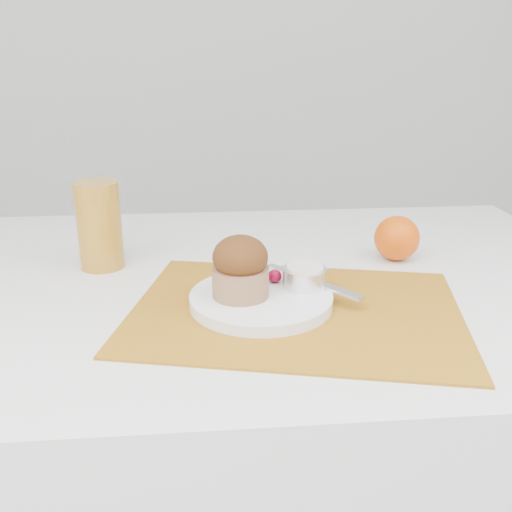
{
  "coord_description": "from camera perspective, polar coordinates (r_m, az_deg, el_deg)",
  "views": [
    {
      "loc": [
        -0.08,
        -0.82,
        1.1
      ],
      "look_at": [
        -0.01,
        0.01,
        0.8
      ],
      "focal_mm": 40.0,
      "sensor_mm": 36.0,
      "label": 1
    }
  ],
  "objects": [
    {
      "name": "orange",
      "position": [
        1.03,
        13.9,
        1.75
      ],
      "size": [
        0.08,
        0.08,
        0.08
      ],
      "primitive_type": "sphere",
      "color": "#F25808",
      "rests_on": "table"
    },
    {
      "name": "juice_glass",
      "position": [
        0.99,
        -15.39,
        2.96
      ],
      "size": [
        0.1,
        0.1,
        0.15
      ],
      "primitive_type": "cylinder",
      "rotation": [
        0.0,
        0.0,
        0.37
      ],
      "color": "#BB8023",
      "rests_on": "table"
    },
    {
      "name": "plate",
      "position": [
        0.82,
        0.51,
        -4.37
      ],
      "size": [
        0.24,
        0.24,
        0.02
      ],
      "primitive_type": "cylinder",
      "rotation": [
        0.0,
        0.0,
        -0.16
      ],
      "color": "white",
      "rests_on": "placemat"
    },
    {
      "name": "butter_knife",
      "position": [
        0.86,
        5.64,
        -2.52
      ],
      "size": [
        0.13,
        0.15,
        0.0
      ],
      "primitive_type": "cube",
      "rotation": [
        0.0,
        0.0,
        -0.89
      ],
      "color": "silver",
      "rests_on": "plate"
    },
    {
      "name": "table",
      "position": [
        1.13,
        0.31,
        -19.89
      ],
      "size": [
        1.2,
        0.8,
        0.75
      ],
      "primitive_type": "cube",
      "color": "white",
      "rests_on": "ground"
    },
    {
      "name": "ramekin",
      "position": [
        0.84,
        4.89,
        -2.14
      ],
      "size": [
        0.07,
        0.07,
        0.03
      ],
      "primitive_type": "cylinder",
      "rotation": [
        0.0,
        0.0,
        0.15
      ],
      "color": "silver",
      "rests_on": "plate"
    },
    {
      "name": "raspberry_near",
      "position": [
        0.87,
        0.83,
        -1.86
      ],
      "size": [
        0.02,
        0.02,
        0.02
      ],
      "primitive_type": "ellipsoid",
      "color": "#570213",
      "rests_on": "plate"
    },
    {
      "name": "placemat",
      "position": [
        0.81,
        4.0,
        -5.44
      ],
      "size": [
        0.52,
        0.43,
        0.0
      ],
      "primitive_type": "cube",
      "rotation": [
        0.0,
        0.0,
        -0.23
      ],
      "color": "#A86C17",
      "rests_on": "table"
    },
    {
      "name": "raspberry_far",
      "position": [
        0.86,
        1.88,
        -2.0
      ],
      "size": [
        0.02,
        0.02,
        0.02
      ],
      "primitive_type": "ellipsoid",
      "color": "#61021A",
      "rests_on": "plate"
    },
    {
      "name": "cream",
      "position": [
        0.84,
        4.92,
        -1.24
      ],
      "size": [
        0.06,
        0.06,
        0.01
      ],
      "primitive_type": "cylinder",
      "rotation": [
        0.0,
        0.0,
        -0.21
      ],
      "color": "white",
      "rests_on": "ramekin"
    },
    {
      "name": "muffin",
      "position": [
        0.8,
        -1.57,
        -1.16
      ],
      "size": [
        0.1,
        0.1,
        0.09
      ],
      "color": "#A57550",
      "rests_on": "plate"
    }
  ]
}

